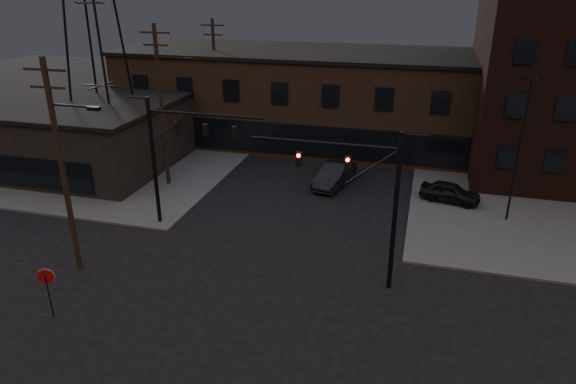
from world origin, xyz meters
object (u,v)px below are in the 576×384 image
object	(u,v)px
stop_sign	(47,282)
parked_car_lot_a	(450,192)
parked_car_lot_b	(542,166)
traffic_signal_far	(172,149)
traffic_signal_near	(372,193)
car_crossing	(335,175)

from	to	relation	value
stop_sign	parked_car_lot_a	bearing A→B (deg)	45.70
stop_sign	parked_car_lot_b	world-z (taller)	stop_sign
traffic_signal_far	parked_car_lot_a	world-z (taller)	traffic_signal_far
traffic_signal_near	parked_car_lot_b	size ratio (longest dim) A/B	1.62
traffic_signal_far	car_crossing	world-z (taller)	traffic_signal_far
traffic_signal_far	car_crossing	size ratio (longest dim) A/B	1.62
parked_car_lot_a	traffic_signal_near	bearing A→B (deg)	173.39
parked_car_lot_a	car_crossing	distance (m)	8.25
parked_car_lot_a	stop_sign	bearing A→B (deg)	149.13
stop_sign	parked_car_lot_b	distance (m)	35.23
traffic_signal_near	parked_car_lot_b	xyz separation A→B (m)	(11.14, 18.82, -4.06)
traffic_signal_near	car_crossing	distance (m)	13.90
traffic_signal_far	car_crossing	distance (m)	12.93
traffic_signal_far	stop_sign	size ratio (longest dim) A/B	3.23
traffic_signal_far	stop_sign	distance (m)	10.55
stop_sign	parked_car_lot_a	xyz separation A→B (m)	(17.55, 17.98, -1.02)
traffic_signal_far	parked_car_lot_b	distance (m)	28.12
parked_car_lot_a	parked_car_lot_b	xyz separation A→B (m)	(6.95, 7.32, 0.04)
traffic_signal_near	parked_car_lot_a	size ratio (longest dim) A/B	2.01
parked_car_lot_a	parked_car_lot_b	bearing A→B (deg)	-30.08
parked_car_lot_a	parked_car_lot_b	size ratio (longest dim) A/B	0.80
traffic_signal_near	stop_sign	bearing A→B (deg)	-154.10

